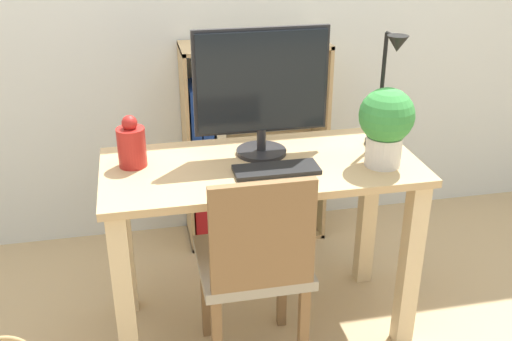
% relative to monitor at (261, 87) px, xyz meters
% --- Properties ---
extents(ground_plane, '(10.00, 10.00, 0.00)m').
position_rel_monitor_xyz_m(ground_plane, '(-0.02, -0.09, -1.04)').
color(ground_plane, tan).
extents(desk, '(1.21, 0.56, 0.76)m').
position_rel_monitor_xyz_m(desk, '(-0.02, -0.09, -0.45)').
color(desk, tan).
rests_on(desk, ground_plane).
extents(monitor, '(0.52, 0.20, 0.50)m').
position_rel_monitor_xyz_m(monitor, '(0.00, 0.00, 0.00)').
color(monitor, '#232326').
rests_on(monitor, desk).
extents(keyboard, '(0.32, 0.12, 0.02)m').
position_rel_monitor_xyz_m(keyboard, '(0.02, -0.18, -0.27)').
color(keyboard, black).
rests_on(keyboard, desk).
extents(vase, '(0.11, 0.11, 0.20)m').
position_rel_monitor_xyz_m(vase, '(-0.50, -0.02, -0.19)').
color(vase, '#B2231E').
rests_on(vase, desk).
extents(desk_lamp, '(0.10, 0.19, 0.47)m').
position_rel_monitor_xyz_m(desk_lamp, '(0.48, -0.06, 0.01)').
color(desk_lamp, black).
rests_on(desk_lamp, desk).
extents(potted_plant, '(0.21, 0.21, 0.30)m').
position_rel_monitor_xyz_m(potted_plant, '(0.43, -0.20, -0.10)').
color(potted_plant, silver).
rests_on(potted_plant, desk).
extents(chair, '(0.40, 0.40, 0.87)m').
position_rel_monitor_xyz_m(chair, '(-0.10, -0.34, -0.56)').
color(chair, '#9E937F').
rests_on(chair, ground_plane).
extents(bookshelf, '(0.72, 0.28, 1.05)m').
position_rel_monitor_xyz_m(bookshelf, '(-0.02, 0.66, -0.60)').
color(bookshelf, tan).
rests_on(bookshelf, ground_plane).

